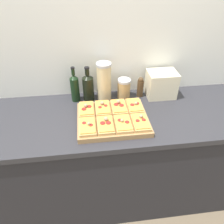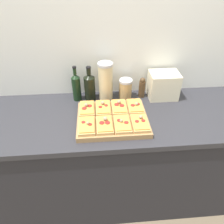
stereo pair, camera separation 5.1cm
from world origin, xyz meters
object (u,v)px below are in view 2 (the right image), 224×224
pepper_mill (142,88)px  toaster_oven (163,85)px  cutting_board (112,119)px  grain_jar_tall (106,81)px  grain_jar_short (125,89)px  olive_oil_bottle (76,87)px  wine_bottle (90,86)px

pepper_mill → toaster_oven: bearing=-4.7°
cutting_board → toaster_oven: size_ratio=1.92×
grain_jar_tall → grain_jar_short: (0.15, 0.00, -0.07)m
olive_oil_bottle → pepper_mill: bearing=0.0°
wine_bottle → grain_jar_tall: bearing=0.0°
olive_oil_bottle → grain_jar_tall: bearing=0.0°
grain_jar_tall → toaster_oven: size_ratio=1.21×
wine_bottle → pepper_mill: wine_bottle is taller
toaster_oven → olive_oil_bottle: bearing=178.9°
grain_jar_tall → pepper_mill: bearing=0.0°
grain_jar_tall → grain_jar_short: 0.17m
cutting_board → toaster_oven: (0.42, 0.28, 0.08)m
grain_jar_short → pepper_mill: (0.13, 0.00, 0.00)m
cutting_board → olive_oil_bottle: size_ratio=1.70×
pepper_mill → grain_jar_short: bearing=180.0°
olive_oil_bottle → wine_bottle: size_ratio=1.02×
olive_oil_bottle → wine_bottle: olive_oil_bottle is taller
grain_jar_short → grain_jar_tall: bearing=180.0°
grain_jar_short → cutting_board: bearing=-113.2°
toaster_oven → wine_bottle: bearing=178.7°
olive_oil_bottle → toaster_oven: (0.67, -0.01, -0.01)m
cutting_board → toaster_oven: bearing=34.0°
cutting_board → pepper_mill: 0.40m
grain_jar_short → pepper_mill: pepper_mill is taller
wine_bottle → toaster_oven: (0.57, -0.01, -0.01)m
cutting_board → olive_oil_bottle: bearing=130.0°
grain_jar_tall → toaster_oven: (0.44, -0.01, -0.05)m
grain_jar_tall → pepper_mill: (0.28, 0.00, -0.07)m
cutting_board → olive_oil_bottle: 0.40m
grain_jar_short → pepper_mill: 0.13m
grain_jar_tall → pepper_mill: size_ratio=1.79×
cutting_board → grain_jar_short: grain_jar_short is taller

